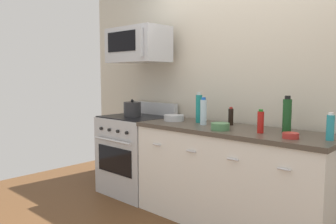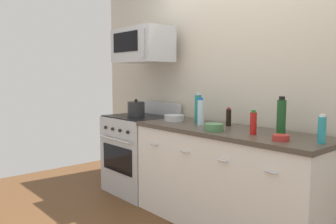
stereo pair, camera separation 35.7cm
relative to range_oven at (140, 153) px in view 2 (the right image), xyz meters
name	(u,v)px [view 2 (the right image)]	position (x,y,z in m)	size (l,w,h in m)	color
back_wall	(255,81)	(1.32, 0.41, 0.88)	(4.98, 0.10, 2.70)	beige
counter_unit	(226,179)	(1.32, 0.00, -0.01)	(1.89, 0.66, 0.92)	silver
range_oven	(140,153)	(0.00, 0.00, 0.00)	(0.76, 0.69, 1.07)	#B7BABF
microwave	(142,45)	(0.00, 0.04, 1.28)	(0.74, 0.44, 0.40)	#B7BABF
bottle_hot_sauce_red	(253,123)	(1.64, -0.07, 0.55)	(0.05, 0.05, 0.20)	#B21914
bottle_dish_soap	(322,130)	(2.18, -0.03, 0.55)	(0.06, 0.06, 0.21)	teal
bottle_water_clear	(201,112)	(1.01, -0.02, 0.58)	(0.06, 0.06, 0.27)	silver
bottle_wine_green	(281,117)	(1.80, 0.08, 0.60)	(0.07, 0.07, 0.31)	#19471E
bottle_sparkling_teal	(198,108)	(0.87, 0.09, 0.60)	(0.07, 0.07, 0.31)	#197F7A
bottle_soy_sauce_dark	(229,117)	(1.21, 0.15, 0.53)	(0.05, 0.05, 0.18)	black
bowl_green_glaze	(214,127)	(1.31, -0.17, 0.48)	(0.16, 0.16, 0.06)	#477A4C
bowl_red_small	(281,137)	(1.93, -0.14, 0.47)	(0.12, 0.12, 0.04)	#B72D28
bowl_steel_prep	(174,118)	(0.60, 0.01, 0.48)	(0.21, 0.21, 0.06)	#B2B5BA
stockpot	(136,109)	(0.00, -0.05, 0.54)	(0.20, 0.20, 0.20)	#262628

